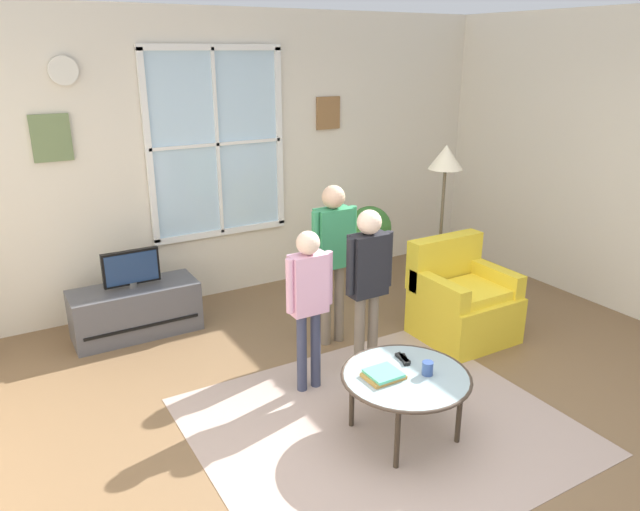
# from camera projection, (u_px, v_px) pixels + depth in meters

# --- Properties ---
(ground_plane) EXTENTS (6.50, 6.54, 0.02)m
(ground_plane) POSITION_uv_depth(u_px,v_px,m) (418.00, 432.00, 4.06)
(ground_plane) COLOR brown
(back_wall) EXTENTS (5.90, 0.17, 2.84)m
(back_wall) POSITION_uv_depth(u_px,v_px,m) (234.00, 156.00, 6.04)
(back_wall) COLOR beige
(back_wall) RESTS_ON ground_plane
(area_rug) EXTENTS (2.41, 2.16, 0.01)m
(area_rug) POSITION_uv_depth(u_px,v_px,m) (380.00, 425.00, 4.10)
(area_rug) COLOR tan
(area_rug) RESTS_ON ground_plane
(tv_stand) EXTENTS (1.10, 0.46, 0.46)m
(tv_stand) POSITION_uv_depth(u_px,v_px,m) (136.00, 310.00, 5.37)
(tv_stand) COLOR #4C4C51
(tv_stand) RESTS_ON ground_plane
(television) EXTENTS (0.49, 0.08, 0.34)m
(television) POSITION_uv_depth(u_px,v_px,m) (131.00, 268.00, 5.23)
(television) COLOR #4C4C4C
(television) RESTS_ON tv_stand
(armchair) EXTENTS (0.76, 0.74, 0.87)m
(armchair) POSITION_uv_depth(u_px,v_px,m) (462.00, 302.00, 5.30)
(armchair) COLOR yellow
(armchair) RESTS_ON ground_plane
(coffee_table) EXTENTS (0.86, 0.86, 0.45)m
(coffee_table) POSITION_uv_depth(u_px,v_px,m) (406.00, 378.00, 3.88)
(coffee_table) COLOR #99B2B7
(coffee_table) RESTS_ON ground_plane
(book_stack) EXTENTS (0.25, 0.20, 0.04)m
(book_stack) POSITION_uv_depth(u_px,v_px,m) (383.00, 375.00, 3.84)
(book_stack) COLOR #BB873C
(book_stack) RESTS_ON coffee_table
(cup) EXTENTS (0.07, 0.07, 0.09)m
(cup) POSITION_uv_depth(u_px,v_px,m) (428.00, 368.00, 3.87)
(cup) COLOR #334C8C
(cup) RESTS_ON coffee_table
(remote_near_books) EXTENTS (0.09, 0.14, 0.02)m
(remote_near_books) POSITION_uv_depth(u_px,v_px,m) (405.00, 359.00, 4.05)
(remote_near_books) COLOR black
(remote_near_books) RESTS_ON coffee_table
(remote_near_cup) EXTENTS (0.05, 0.14, 0.02)m
(remote_near_cup) POSITION_uv_depth(u_px,v_px,m) (402.00, 358.00, 4.06)
(remote_near_cup) COLOR black
(remote_near_cup) RESTS_ON coffee_table
(person_green_shirt) EXTENTS (0.43, 0.19, 1.41)m
(person_green_shirt) POSITION_uv_depth(u_px,v_px,m) (333.00, 247.00, 5.00)
(person_green_shirt) COLOR #726656
(person_green_shirt) RESTS_ON ground_plane
(person_pink_shirt) EXTENTS (0.38, 0.17, 1.25)m
(person_pink_shirt) POSITION_uv_depth(u_px,v_px,m) (308.00, 293.00, 4.31)
(person_pink_shirt) COLOR #333851
(person_pink_shirt) RESTS_ON ground_plane
(person_black_shirt) EXTENTS (0.41, 0.18, 1.35)m
(person_black_shirt) POSITION_uv_depth(u_px,v_px,m) (368.00, 275.00, 4.50)
(person_black_shirt) COLOR #726656
(person_black_shirt) RESTS_ON ground_plane
(potted_plant_by_window) EXTENTS (0.47, 0.47, 0.86)m
(potted_plant_by_window) POSITION_uv_depth(u_px,v_px,m) (370.00, 233.00, 6.45)
(potted_plant_by_window) COLOR #9E6B4C
(potted_plant_by_window) RESTS_ON ground_plane
(floor_lamp) EXTENTS (0.32, 0.32, 1.63)m
(floor_lamp) POSITION_uv_depth(u_px,v_px,m) (445.00, 174.00, 5.48)
(floor_lamp) COLOR black
(floor_lamp) RESTS_ON ground_plane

